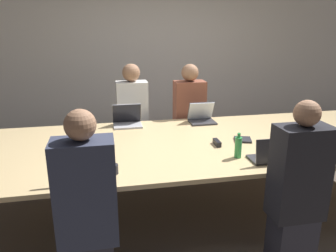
{
  "coord_description": "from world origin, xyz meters",
  "views": [
    {
      "loc": [
        -0.91,
        -3.04,
        1.86
      ],
      "look_at": [
        -0.28,
        0.1,
        0.88
      ],
      "focal_mm": 35.0,
      "sensor_mm": 36.0,
      "label": 1
    }
  ],
  "objects_px": {
    "laptop_far_midleft": "(127,119)",
    "stapler": "(217,143)",
    "laptop_near_left": "(79,171)",
    "person_near_midright": "(297,192)",
    "laptop_near_midright": "(272,155)",
    "cup_near_midright": "(296,152)",
    "laptop_far_center": "(202,116)",
    "person_far_midleft": "(133,118)",
    "person_near_left": "(87,212)",
    "bottle_near_midright": "(238,147)",
    "person_far_center": "(189,118)",
    "cup_near_left": "(113,169)"
  },
  "relations": [
    {
      "from": "person_near_left",
      "to": "laptop_far_center",
      "type": "xyz_separation_m",
      "value": [
        1.31,
        1.71,
        0.13
      ]
    },
    {
      "from": "laptop_far_midleft",
      "to": "laptop_far_center",
      "type": "bearing_deg",
      "value": -2.58
    },
    {
      "from": "person_far_center",
      "to": "stapler",
      "type": "bearing_deg",
      "value": -91.25
    },
    {
      "from": "person_far_midleft",
      "to": "cup_near_left",
      "type": "bearing_deg",
      "value": -100.53
    },
    {
      "from": "laptop_far_midleft",
      "to": "cup_near_left",
      "type": "xyz_separation_m",
      "value": [
        -0.22,
        -1.31,
        -0.04
      ]
    },
    {
      "from": "laptop_near_midright",
      "to": "laptop_near_left",
      "type": "bearing_deg",
      "value": 1.5
    },
    {
      "from": "laptop_far_center",
      "to": "stapler",
      "type": "relative_size",
      "value": 2.07
    },
    {
      "from": "laptop_far_midleft",
      "to": "cup_near_left",
      "type": "bearing_deg",
      "value": -99.64
    },
    {
      "from": "person_far_midleft",
      "to": "laptop_near_midright",
      "type": "height_order",
      "value": "person_far_midleft"
    },
    {
      "from": "person_far_midleft",
      "to": "bottle_near_midright",
      "type": "distance_m",
      "value": 1.81
    },
    {
      "from": "laptop_near_midright",
      "to": "laptop_far_midleft",
      "type": "bearing_deg",
      "value": -49.59
    },
    {
      "from": "cup_near_midright",
      "to": "person_far_midleft",
      "type": "bearing_deg",
      "value": 127.78
    },
    {
      "from": "person_near_left",
      "to": "bottle_near_midright",
      "type": "height_order",
      "value": "person_near_left"
    },
    {
      "from": "person_far_midleft",
      "to": "person_near_left",
      "type": "bearing_deg",
      "value": -103.22
    },
    {
      "from": "stapler",
      "to": "person_near_midright",
      "type": "bearing_deg",
      "value": -69.27
    },
    {
      "from": "person_near_midright",
      "to": "cup_near_midright",
      "type": "bearing_deg",
      "value": -119.95
    },
    {
      "from": "bottle_near_midright",
      "to": "stapler",
      "type": "height_order",
      "value": "bottle_near_midright"
    },
    {
      "from": "person_near_left",
      "to": "person_far_center",
      "type": "relative_size",
      "value": 0.99
    },
    {
      "from": "laptop_near_midright",
      "to": "cup_near_left",
      "type": "bearing_deg",
      "value": -1.24
    },
    {
      "from": "cup_near_left",
      "to": "person_near_left",
      "type": "bearing_deg",
      "value": -113.21
    },
    {
      "from": "laptop_near_midright",
      "to": "person_near_midright",
      "type": "bearing_deg",
      "value": 89.33
    },
    {
      "from": "person_near_left",
      "to": "person_near_midright",
      "type": "relative_size",
      "value": 1.01
    },
    {
      "from": "laptop_far_center",
      "to": "stapler",
      "type": "xyz_separation_m",
      "value": [
        -0.09,
        -0.81,
        -0.05
      ]
    },
    {
      "from": "cup_near_midright",
      "to": "bottle_near_midright",
      "type": "height_order",
      "value": "bottle_near_midright"
    },
    {
      "from": "laptop_far_midleft",
      "to": "cup_near_left",
      "type": "relative_size",
      "value": 3.7
    },
    {
      "from": "laptop_near_midright",
      "to": "person_far_center",
      "type": "distance_m",
      "value": 1.69
    },
    {
      "from": "person_far_center",
      "to": "bottle_near_midright",
      "type": "bearing_deg",
      "value": -88.07
    },
    {
      "from": "person_near_left",
      "to": "cup_near_left",
      "type": "distance_m",
      "value": 0.49
    },
    {
      "from": "cup_near_midright",
      "to": "laptop_near_left",
      "type": "bearing_deg",
      "value": -176.55
    },
    {
      "from": "laptop_far_midleft",
      "to": "person_near_left",
      "type": "bearing_deg",
      "value": -103.22
    },
    {
      "from": "person_near_left",
      "to": "laptop_near_midright",
      "type": "height_order",
      "value": "person_near_left"
    },
    {
      "from": "person_near_left",
      "to": "cup_near_midright",
      "type": "bearing_deg",
      "value": -165.22
    },
    {
      "from": "person_near_midright",
      "to": "bottle_near_midright",
      "type": "height_order",
      "value": "person_near_midright"
    },
    {
      "from": "laptop_far_center",
      "to": "laptop_near_midright",
      "type": "bearing_deg",
      "value": -79.59
    },
    {
      "from": "person_near_left",
      "to": "laptop_near_midright",
      "type": "xyz_separation_m",
      "value": [
        1.55,
        0.41,
        0.13
      ]
    },
    {
      "from": "laptop_near_left",
      "to": "person_near_midright",
      "type": "xyz_separation_m",
      "value": [
        1.61,
        -0.38,
        -0.14
      ]
    },
    {
      "from": "laptop_far_midleft",
      "to": "stapler",
      "type": "relative_size",
      "value": 2.23
    },
    {
      "from": "person_near_left",
      "to": "bottle_near_midright",
      "type": "relative_size",
      "value": 6.01
    },
    {
      "from": "laptop_far_midleft",
      "to": "laptop_near_left",
      "type": "distance_m",
      "value": 1.46
    },
    {
      "from": "laptop_near_midright",
      "to": "stapler",
      "type": "height_order",
      "value": "laptop_near_midright"
    },
    {
      "from": "person_near_left",
      "to": "bottle_near_midright",
      "type": "distance_m",
      "value": 1.43
    },
    {
      "from": "laptop_far_center",
      "to": "person_far_center",
      "type": "bearing_deg",
      "value": 99.64
    },
    {
      "from": "laptop_near_midright",
      "to": "bottle_near_midright",
      "type": "relative_size",
      "value": 1.54
    },
    {
      "from": "cup_near_midright",
      "to": "stapler",
      "type": "bearing_deg",
      "value": 145.22
    },
    {
      "from": "person_far_midleft",
      "to": "bottle_near_midright",
      "type": "height_order",
      "value": "person_far_midleft"
    },
    {
      "from": "laptop_far_midleft",
      "to": "person_near_left",
      "type": "xyz_separation_m",
      "value": [
        -0.41,
        -1.75,
        -0.14
      ]
    },
    {
      "from": "laptop_near_left",
      "to": "cup_near_midright",
      "type": "relative_size",
      "value": 3.55
    },
    {
      "from": "laptop_near_midright",
      "to": "laptop_far_center",
      "type": "distance_m",
      "value": 1.32
    },
    {
      "from": "cup_near_midright",
      "to": "laptop_far_center",
      "type": "bearing_deg",
      "value": 112.82
    },
    {
      "from": "cup_near_left",
      "to": "stapler",
      "type": "distance_m",
      "value": 1.14
    }
  ]
}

